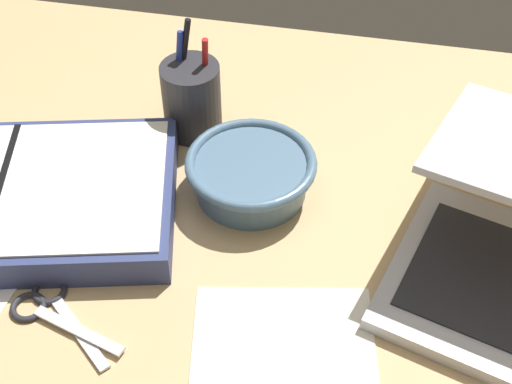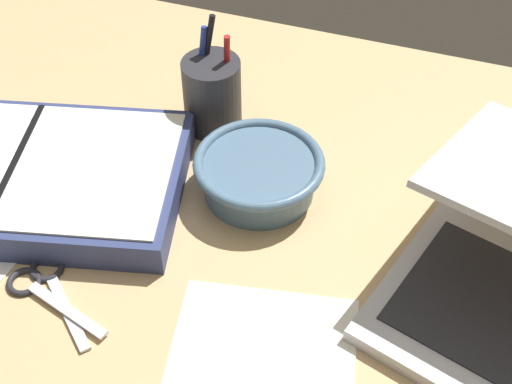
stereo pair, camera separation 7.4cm
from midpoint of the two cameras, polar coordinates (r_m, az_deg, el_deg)
name	(u,v)px [view 2 (the right image)]	position (r cm, az deg, el deg)	size (l,w,h in cm)	color
desk_top	(236,277)	(80.65, 1.06, -6.96)	(140.00, 100.00, 2.00)	tan
bowl	(259,173)	(86.30, 2.70, 1.41)	(15.95, 15.95, 5.35)	slate
pen_cup	(212,94)	(94.62, -1.28, 7.78)	(7.72, 7.72, 15.48)	#28282D
planner	(19,175)	(90.65, -16.23, 1.18)	(44.52, 32.70, 4.62)	navy
scissors	(44,284)	(80.73, -14.11, -7.32)	(13.86, 10.35, 0.80)	#B7B7BC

